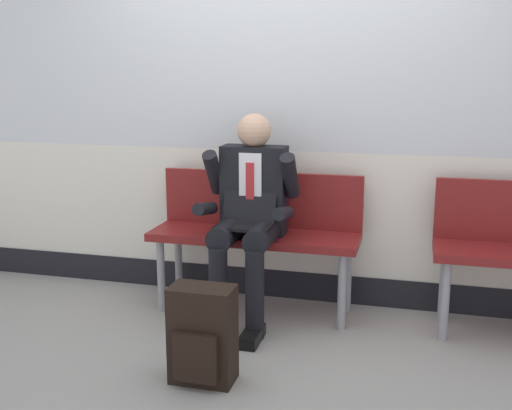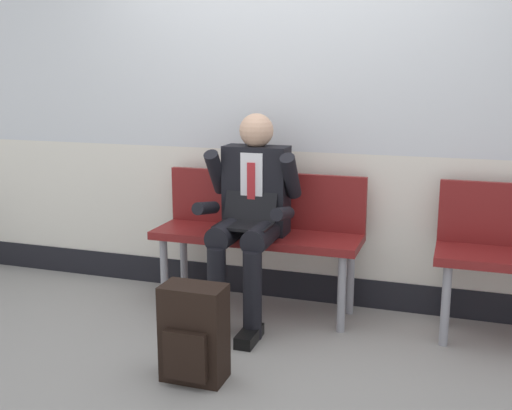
# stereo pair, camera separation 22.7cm
# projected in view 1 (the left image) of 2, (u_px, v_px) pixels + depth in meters

# --- Properties ---
(ground_plane) EXTENTS (18.00, 18.00, 0.00)m
(ground_plane) POSITION_uv_depth(u_px,v_px,m) (258.00, 338.00, 3.61)
(ground_plane) COLOR gray
(station_wall) EXTENTS (6.55, 0.14, 3.01)m
(station_wall) POSITION_uv_depth(u_px,v_px,m) (287.00, 76.00, 4.00)
(station_wall) COLOR silver
(station_wall) RESTS_ON ground
(bench_with_person) EXTENTS (1.32, 0.42, 0.89)m
(bench_with_person) POSITION_uv_depth(u_px,v_px,m) (257.00, 226.00, 3.97)
(bench_with_person) COLOR maroon
(bench_with_person) RESTS_ON ground
(person_seated) EXTENTS (0.57, 0.70, 1.28)m
(person_seated) POSITION_uv_depth(u_px,v_px,m) (249.00, 212.00, 3.75)
(person_seated) COLOR black
(person_seated) RESTS_ON ground
(backpack) EXTENTS (0.32, 0.23, 0.50)m
(backpack) POSITION_uv_depth(u_px,v_px,m) (202.00, 336.00, 3.06)
(backpack) COLOR black
(backpack) RESTS_ON ground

